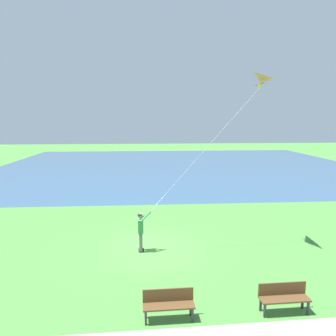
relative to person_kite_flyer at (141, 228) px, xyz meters
name	(u,v)px	position (x,y,z in m)	size (l,w,h in m)	color
ground_plane	(150,249)	(-0.18, 0.41, -1.05)	(120.00, 120.00, 0.00)	#4C8E3D
lake_water	(179,165)	(-25.54, 4.41, -1.04)	(36.00, 44.00, 0.01)	#385B7F
person_kite_flyer	(141,228)	(0.00, 0.00, 0.00)	(0.52, 0.62, 1.83)	#232328
flying_kite	(253,83)	(-0.39, 4.90, 6.28)	(1.25, 4.93, 5.90)	orange
park_bench_near_walkway	(169,302)	(4.85, 0.86, -0.54)	(0.48, 1.51, 0.88)	brown
park_bench_far_walkway	(284,296)	(4.74, 4.36, -0.54)	(0.48, 1.51, 0.88)	brown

